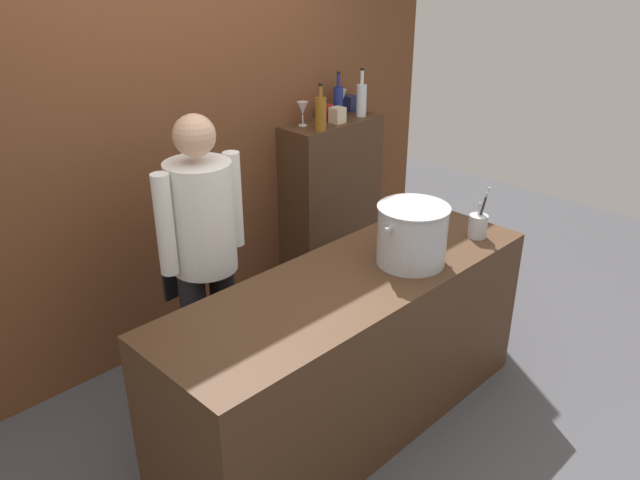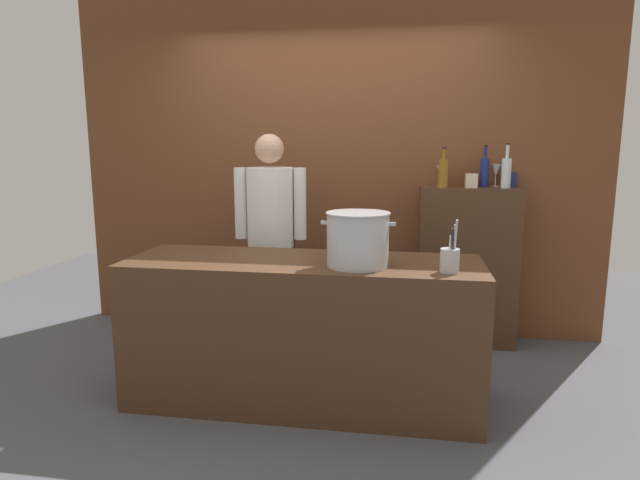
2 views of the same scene
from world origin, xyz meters
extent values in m
plane|color=#4C4C51|center=(0.00, 0.00, 0.00)|extent=(8.00, 8.00, 0.00)
cube|color=brown|center=(0.00, 1.40, 1.50)|extent=(4.40, 0.10, 3.00)
cube|color=#472D1C|center=(0.00, 0.00, 0.45)|extent=(2.14, 0.70, 0.90)
cube|color=#472D1C|center=(1.09, 1.19, 0.63)|extent=(0.76, 0.32, 1.26)
cylinder|color=black|center=(-0.28, 0.70, 0.42)|extent=(0.14, 0.14, 0.84)
cylinder|color=black|center=(-0.48, 0.68, 0.42)|extent=(0.14, 0.14, 0.84)
cylinder|color=white|center=(-0.38, 0.69, 1.13)|extent=(0.34, 0.34, 0.58)
cube|color=black|center=(-0.39, 0.87, 0.89)|extent=(0.30, 0.04, 0.52)
cylinder|color=white|center=(-0.16, 0.70, 1.16)|extent=(0.09, 0.09, 0.52)
cylinder|color=white|center=(-0.60, 0.68, 1.16)|extent=(0.09, 0.09, 0.52)
sphere|color=tan|center=(-0.38, 0.69, 1.55)|extent=(0.21, 0.21, 0.21)
cylinder|color=#B7BABF|center=(0.34, -0.10, 1.05)|extent=(0.35, 0.35, 0.30)
cylinder|color=#B7BABF|center=(0.34, -0.10, 1.21)|extent=(0.37, 0.37, 0.01)
cube|color=#B7BABF|center=(0.15, -0.10, 1.15)|extent=(0.04, 0.02, 0.02)
cube|color=#B7BABF|center=(0.53, -0.10, 1.15)|extent=(0.04, 0.02, 0.02)
cylinder|color=#B7BABF|center=(0.85, -0.18, 0.97)|extent=(0.10, 0.10, 0.13)
cylinder|color=#B7BABF|center=(0.87, -0.18, 1.04)|extent=(0.02, 0.05, 0.25)
cylinder|color=#B7BABF|center=(0.87, -0.17, 1.06)|extent=(0.02, 0.07, 0.27)
cylinder|color=#262626|center=(0.86, -0.18, 1.03)|extent=(0.02, 0.06, 0.23)
cylinder|color=#B7BABF|center=(0.85, -0.18, 1.01)|extent=(0.02, 0.02, 0.18)
cylinder|color=navy|center=(1.19, 1.22, 1.37)|extent=(0.07, 0.07, 0.22)
cylinder|color=navy|center=(1.19, 1.22, 1.52)|extent=(0.02, 0.02, 0.09)
cylinder|color=black|center=(1.19, 1.22, 1.57)|extent=(0.03, 0.03, 0.01)
cylinder|color=#8C5919|center=(0.87, 1.08, 1.37)|extent=(0.08, 0.08, 0.22)
cylinder|color=#8C5919|center=(0.87, 1.08, 1.51)|extent=(0.03, 0.03, 0.08)
cylinder|color=black|center=(0.87, 1.08, 1.56)|extent=(0.03, 0.03, 0.01)
cylinder|color=silver|center=(1.34, 1.14, 1.37)|extent=(0.07, 0.07, 0.22)
cylinder|color=silver|center=(1.34, 1.14, 1.53)|extent=(0.03, 0.03, 0.10)
cylinder|color=black|center=(1.34, 1.14, 1.59)|extent=(0.03, 0.03, 0.01)
cylinder|color=silver|center=(0.87, 1.24, 1.26)|extent=(0.06, 0.06, 0.01)
cylinder|color=silver|center=(0.87, 1.24, 1.30)|extent=(0.01, 0.01, 0.07)
cone|color=silver|center=(0.87, 1.24, 1.38)|extent=(0.08, 0.08, 0.09)
cylinder|color=silver|center=(1.29, 1.28, 1.26)|extent=(0.06, 0.06, 0.01)
cylinder|color=silver|center=(1.29, 1.28, 1.30)|extent=(0.01, 0.01, 0.07)
cone|color=silver|center=(1.29, 1.28, 1.39)|extent=(0.07, 0.07, 0.10)
cube|color=beige|center=(1.09, 1.13, 1.31)|extent=(0.09, 0.09, 0.11)
cube|color=red|center=(1.10, 1.26, 1.31)|extent=(0.08, 0.08, 0.10)
cube|color=navy|center=(1.40, 1.30, 1.31)|extent=(0.08, 0.08, 0.11)
camera|label=1|loc=(-2.06, -1.84, 2.41)|focal=35.84mm
camera|label=2|loc=(0.61, -3.11, 1.59)|focal=30.18mm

